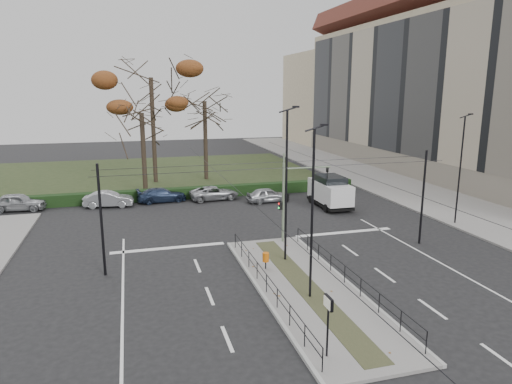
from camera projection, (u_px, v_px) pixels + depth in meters
ground at (288, 270)px, 24.86m from camera, size 140.00×140.00×0.00m
median_island at (305, 288)px, 22.50m from camera, size 4.40×15.00×0.14m
sidewalk_east at (376, 179)px, 50.25m from camera, size 8.00×90.00×0.14m
park at (148, 174)px, 53.36m from camera, size 38.00×26.00×0.10m
hedge at (155, 195)px, 40.67m from camera, size 38.00×1.00×1.00m
apartment_block at (449, 83)px, 52.47m from camera, size 13.09×52.10×21.64m
median_railing at (307, 271)px, 22.20m from camera, size 4.14×13.24×0.92m
catenary at (280, 203)px, 25.64m from camera, size 20.00×34.00×6.00m
traffic_light at (288, 196)px, 28.67m from camera, size 3.46×1.96×5.09m
litter_bin at (266, 257)px, 24.57m from camera, size 0.35×0.35×0.91m
info_panel at (328, 310)px, 16.19m from camera, size 0.13×0.61×2.33m
streetlamp_median_near at (313, 212)px, 20.48m from camera, size 0.67×0.14×8.04m
streetlamp_median_far at (287, 184)px, 25.11m from camera, size 0.72×0.15×8.65m
streetlamp_sidewalk at (460, 169)px, 32.46m from camera, size 0.66×0.13×7.89m
parked_car_first at (18, 202)px, 37.07m from camera, size 4.42×2.17×1.45m
parked_car_second at (109, 199)px, 38.31m from camera, size 4.14×1.82×1.32m
parked_car_third at (162, 195)px, 40.05m from camera, size 4.42×2.15×1.24m
parked_car_fourth at (214, 193)px, 40.90m from camera, size 4.56×2.45×1.22m
white_van at (330, 191)px, 38.25m from camera, size 2.34×5.07×2.64m
rust_tree at (151, 78)px, 46.20m from camera, size 8.86×8.86×14.19m
bare_tree_center at (205, 107)px, 48.48m from camera, size 5.88×5.88×11.15m
bare_tree_near at (142, 119)px, 42.44m from camera, size 5.76×5.76×9.92m
parked_car_fifth at (268, 195)px, 40.01m from camera, size 3.83×1.79×1.27m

